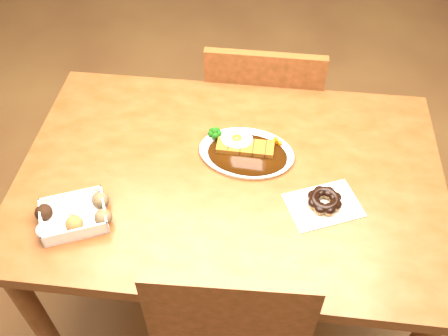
# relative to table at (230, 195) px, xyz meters

# --- Properties ---
(ground) EXTENTS (6.00, 6.00, 0.00)m
(ground) POSITION_rel_table_xyz_m (0.00, 0.00, -0.65)
(ground) COLOR brown
(ground) RESTS_ON ground
(table) EXTENTS (1.20, 0.80, 0.75)m
(table) POSITION_rel_table_xyz_m (0.00, 0.00, 0.00)
(table) COLOR #4C2B0F
(table) RESTS_ON ground
(chair_far) EXTENTS (0.42, 0.42, 0.87)m
(chair_far) POSITION_rel_table_xyz_m (0.07, 0.53, -0.17)
(chair_far) COLOR #4C2B0F
(chair_far) RESTS_ON ground
(katsu_curry_plate) EXTENTS (0.29, 0.22, 0.05)m
(katsu_curry_plate) POSITION_rel_table_xyz_m (0.03, 0.08, 0.11)
(katsu_curry_plate) COLOR white
(katsu_curry_plate) RESTS_ON table
(donut_box) EXTENTS (0.20, 0.18, 0.05)m
(donut_box) POSITION_rel_table_xyz_m (-0.38, -0.21, 0.12)
(donut_box) COLOR white
(donut_box) RESTS_ON table
(pon_de_ring) EXTENTS (0.23, 0.20, 0.04)m
(pon_de_ring) POSITION_rel_table_xyz_m (0.26, -0.09, 0.12)
(pon_de_ring) COLOR silver
(pon_de_ring) RESTS_ON table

